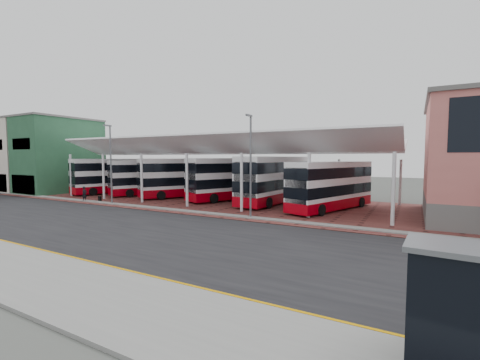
{
  "coord_description": "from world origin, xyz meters",
  "views": [
    {
      "loc": [
        13.33,
        -16.01,
        4.78
      ],
      "look_at": [
        0.15,
        7.94,
        2.87
      ],
      "focal_mm": 24.0,
      "sensor_mm": 36.0,
      "label": 1
    }
  ],
  "objects": [
    {
      "name": "yellow_line_far",
      "position": [
        0.0,
        -6.7,
        0.03
      ],
      "size": [
        120.0,
        0.12,
        0.01
      ],
      "primitive_type": "cube",
      "color": "#D28E00",
      "rests_on": "road"
    },
    {
      "name": "forecourt",
      "position": [
        2.0,
        13.0,
        0.03
      ],
      "size": [
        72.0,
        16.0,
        0.06
      ],
      "primitive_type": "cube",
      "color": "brown",
      "rests_on": "ground"
    },
    {
      "name": "lamp_east",
      "position": [
        2.0,
        6.27,
        4.36
      ],
      "size": [
        0.16,
        0.9,
        8.07
      ],
      "color": "slate",
      "rests_on": "ground"
    },
    {
      "name": "bus_4",
      "position": [
        0.46,
        14.91,
        2.46
      ],
      "size": [
        3.72,
        11.9,
        4.82
      ],
      "rotation": [
        0.0,
        0.0,
        -0.09
      ],
      "color": "white",
      "rests_on": "forecourt"
    },
    {
      "name": "shop_cream",
      "position": [
        -36.5,
        10.97,
        5.12
      ],
      "size": [
        6.4,
        10.2,
        10.22
      ],
      "color": "beige",
      "rests_on": "ground"
    },
    {
      "name": "sidewalk",
      "position": [
        0.0,
        -9.0,
        0.07
      ],
      "size": [
        120.0,
        4.0,
        0.14
      ],
      "primitive_type": "cube",
      "color": "slate",
      "rests_on": "ground"
    },
    {
      "name": "bus_3",
      "position": [
        -4.6,
        15.27,
        2.37
      ],
      "size": [
        7.0,
        11.38,
        4.66
      ],
      "rotation": [
        0.0,
        0.0,
        -0.42
      ],
      "color": "white",
      "rests_on": "forecourt"
    },
    {
      "name": "bus_1",
      "position": [
        -16.29,
        14.57,
        2.23
      ],
      "size": [
        6.71,
        10.64,
        4.37
      ],
      "rotation": [
        0.0,
        0.0,
        -0.44
      ],
      "color": "white",
      "rests_on": "forecourt"
    },
    {
      "name": "bus_2",
      "position": [
        -10.89,
        14.65,
        2.35
      ],
      "size": [
        7.94,
        10.93,
        4.61
      ],
      "rotation": [
        0.0,
        0.0,
        -0.54
      ],
      "color": "white",
      "rests_on": "forecourt"
    },
    {
      "name": "ground",
      "position": [
        0.0,
        0.0,
        0.0
      ],
      "size": [
        140.0,
        140.0,
        0.0
      ],
      "primitive_type": "plane",
      "color": "#424540"
    },
    {
      "name": "yellow_line_near",
      "position": [
        0.0,
        -7.0,
        0.03
      ],
      "size": [
        120.0,
        0.12,
        0.01
      ],
      "primitive_type": "cube",
      "color": "#D28E00",
      "rests_on": "road"
    },
    {
      "name": "bus_0",
      "position": [
        -21.96,
        13.6,
        2.33
      ],
      "size": [
        5.72,
        11.32,
        4.56
      ],
      "rotation": [
        0.0,
        0.0,
        -0.3
      ],
      "color": "white",
      "rests_on": "forecourt"
    },
    {
      "name": "bus_5",
      "position": [
        6.64,
        13.28,
        2.22
      ],
      "size": [
        5.68,
        10.77,
        4.35
      ],
      "rotation": [
        0.0,
        0.0,
        -0.33
      ],
      "color": "white",
      "rests_on": "forecourt"
    },
    {
      "name": "shop_green",
      "position": [
        -30.0,
        10.97,
        5.12
      ],
      "size": [
        6.4,
        10.2,
        10.22
      ],
      "color": "#285939",
      "rests_on": "ground"
    },
    {
      "name": "shop_brick",
      "position": [
        -43.0,
        10.97,
        5.12
      ],
      "size": [
        6.4,
        10.2,
        10.22
      ],
      "color": "maroon",
      "rests_on": "ground"
    },
    {
      "name": "north_kerb",
      "position": [
        0.0,
        6.2,
        0.07
      ],
      "size": [
        120.0,
        0.8,
        0.14
      ],
      "primitive_type": "cube",
      "color": "slate",
      "rests_on": "ground"
    },
    {
      "name": "canopy",
      "position": [
        -6.0,
        13.94,
        5.8
      ],
      "size": [
        37.0,
        11.63,
        7.07
      ],
      "color": "silver",
      "rests_on": "ground"
    },
    {
      "name": "lamp_west",
      "position": [
        -14.0,
        6.27,
        4.36
      ],
      "size": [
        0.16,
        0.9,
        8.07
      ],
      "color": "slate",
      "rests_on": "ground"
    },
    {
      "name": "pedestrian",
      "position": [
        -17.95,
        6.0,
        0.86
      ],
      "size": [
        0.47,
        0.64,
        1.61
      ],
      "primitive_type": "imported",
      "rotation": [
        0.0,
        0.0,
        1.73
      ],
      "color": "black",
      "rests_on": "forecourt"
    },
    {
      "name": "road",
      "position": [
        0.0,
        -1.0,
        0.01
      ],
      "size": [
        120.0,
        14.0,
        0.02
      ],
      "primitive_type": "cube",
      "color": "black",
      "rests_on": "ground"
    },
    {
      "name": "suitcase",
      "position": [
        -16.7,
        6.93,
        0.34
      ],
      "size": [
        0.32,
        0.23,
        0.56
      ],
      "primitive_type": "cube",
      "color": "black",
      "rests_on": "forecourt"
    }
  ]
}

